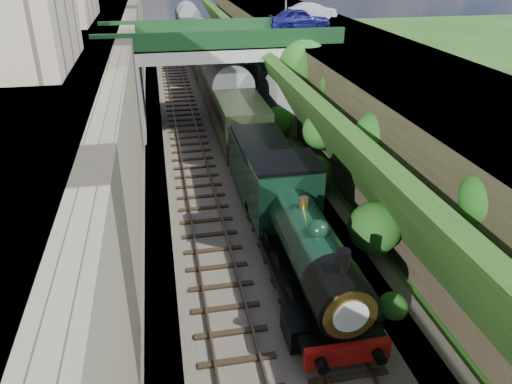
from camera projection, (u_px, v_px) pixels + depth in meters
ground at (304, 373)px, 15.57m from camera, size 160.00×160.00×0.00m
trackbed at (220, 145)px, 33.12m from camera, size 10.00×90.00×0.20m
retaining_wall at (130, 100)px, 30.65m from camera, size 1.00×90.00×7.00m
street_plateau_left at (70, 103)px, 30.04m from camera, size 6.00×90.00×7.00m
street_plateau_right at (359, 93)px, 33.43m from camera, size 8.00×90.00×6.25m
embankment_slope at (306, 111)px, 30.55m from camera, size 4.81×90.00×6.62m
track_left at (190, 145)px, 32.70m from camera, size 2.50×90.00×0.20m
track_right at (238, 142)px, 33.26m from camera, size 2.50×90.00×0.20m
road_bridge at (224, 71)px, 35.03m from camera, size 16.00×6.40×7.25m
building_near at (20, 21)px, 22.24m from camera, size 4.00×8.00×4.00m
tree at (305, 70)px, 32.97m from camera, size 3.60×3.80×6.60m
car_blue at (299, 19)px, 37.51m from camera, size 4.72×2.06×1.59m
car_silver at (313, 11)px, 43.28m from camera, size 4.28×2.00×1.36m
locomotive at (303, 242)px, 18.96m from camera, size 3.10×10.22×3.83m
tender at (263, 171)px, 25.55m from camera, size 2.70×6.00×3.05m
coach_front at (228, 97)px, 36.44m from camera, size 2.90×18.00×3.70m
coach_middle at (202, 50)px, 52.97m from camera, size 2.90×18.00×3.70m
coach_rear at (189, 25)px, 69.51m from camera, size 2.90×18.00×3.70m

